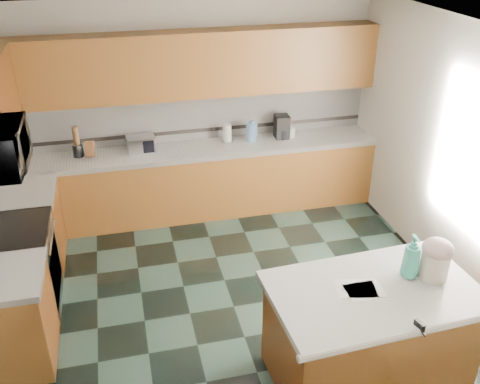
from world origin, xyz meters
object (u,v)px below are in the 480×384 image
object	(u,v)px
toaster_oven	(141,144)
coffee_maker	(282,127)
island_top	(375,292)
soap_bottle_island	(412,256)
knife_block	(90,149)
treat_jar	(434,265)
island_base	(368,336)

from	to	relation	value
toaster_oven	coffee_maker	distance (m)	1.82
island_top	soap_bottle_island	distance (m)	0.42
coffee_maker	knife_block	bearing A→B (deg)	-176.28
soap_bottle_island	toaster_oven	world-z (taller)	soap_bottle_island
knife_block	coffee_maker	world-z (taller)	coffee_maker
soap_bottle_island	island_top	bearing A→B (deg)	-158.30
island_top	treat_jar	size ratio (longest dim) A/B	6.91
treat_jar	knife_block	world-z (taller)	treat_jar
island_top	toaster_oven	xyz separation A→B (m)	(-1.58, 3.18, 0.13)
soap_bottle_island	knife_block	size ratio (longest dim) A/B	2.02
island_top	coffee_maker	world-z (taller)	coffee_maker
soap_bottle_island	coffee_maker	xyz separation A→B (m)	(-0.11, 3.11, -0.04)
island_base	soap_bottle_island	size ratio (longest dim) A/B	4.09
island_base	toaster_oven	distance (m)	3.60
coffee_maker	toaster_oven	bearing A→B (deg)	-176.04
soap_bottle_island	knife_block	bearing A→B (deg)	134.96
treat_jar	soap_bottle_island	distance (m)	0.20
island_base	treat_jar	distance (m)	0.80
treat_jar	knife_block	distance (m)	4.15
island_top	coffee_maker	distance (m)	3.22
island_base	island_top	size ratio (longest dim) A/B	0.94
island_base	island_top	world-z (taller)	island_top
island_top	treat_jar	distance (m)	0.54
soap_bottle_island	coffee_maker	bearing A→B (deg)	97.37
island_top	knife_block	distance (m)	3.86
treat_jar	knife_block	bearing A→B (deg)	112.15
island_base	treat_jar	xyz separation A→B (m)	(0.52, 0.04, 0.61)
island_base	soap_bottle_island	bearing A→B (deg)	13.44
treat_jar	coffee_maker	world-z (taller)	coffee_maker
toaster_oven	island_base	bearing A→B (deg)	-69.08
island_top	treat_jar	bearing A→B (deg)	1.16
island_top	treat_jar	world-z (taller)	treat_jar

